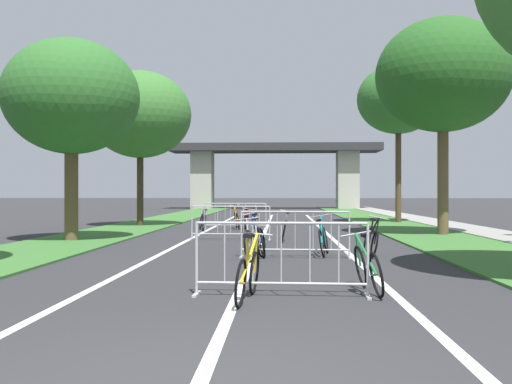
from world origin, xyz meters
name	(u,v)px	position (x,y,z in m)	size (l,w,h in m)	color
grass_verge_left	(155,222)	(-5.52, 23.97, 0.03)	(2.90, 58.59, 0.05)	#386B2D
grass_verge_right	(384,223)	(5.52, 23.97, 0.03)	(2.90, 58.59, 0.05)	#386B2D
sidewalk_path_right	(435,222)	(7.91, 23.97, 0.04)	(1.89, 58.59, 0.08)	gray
lane_stripe_center	(264,233)	(0.00, 16.95, 0.00)	(0.14, 33.89, 0.01)	silver
lane_stripe_right_lane	(326,233)	(2.24, 16.95, 0.00)	(0.14, 33.89, 0.01)	silver
lane_stripe_left_lane	(203,233)	(-2.24, 16.95, 0.00)	(0.14, 33.89, 0.01)	silver
overpass_bridge	(275,163)	(0.00, 48.42, 4.11)	(18.72, 4.24, 5.78)	#2D2D30
tree_left_oak_near	(71,97)	(-5.63, 12.97, 4.30)	(4.02, 4.02, 6.03)	brown
tree_left_maple_mid	(140,115)	(-5.47, 20.80, 4.81)	(4.40, 4.40, 6.69)	#3D2D1E
tree_right_pine_far	(443,76)	(6.08, 15.84, 5.41)	(4.51, 4.51, 7.35)	brown
tree_right_pine_near	(398,100)	(6.19, 24.00, 5.90)	(3.91, 3.91, 7.58)	#4C3823
crowd_barrier_nearest	(281,259)	(0.62, 4.01, 0.52)	(2.49, 0.53, 1.05)	#ADADB2
crowd_barrier_second	(295,234)	(0.93, 8.91, 0.52)	(2.48, 0.51, 1.05)	#ADADB2
crowd_barrier_third	(231,223)	(-0.95, 13.80, 0.52)	(2.48, 0.50, 1.05)	#ADADB2
crowd_barrier_fourth	(235,216)	(-1.19, 18.70, 0.52)	(2.49, 0.57, 1.05)	#ADADB2
bicycle_white_0	(284,229)	(0.71, 13.37, 0.37)	(0.47, 1.74, 0.93)	black
bicycle_orange_1	(237,219)	(-1.18, 19.28, 0.38)	(0.59, 1.75, 1.00)	black
bicycle_teal_2	(323,240)	(1.59, 9.39, 0.37)	(0.53, 1.61, 0.96)	black
bicycle_silver_3	(255,242)	(0.05, 8.45, 0.38)	(0.68, 1.62, 0.95)	black
bicycle_black_4	(371,240)	(2.69, 9.39, 0.36)	(0.45, 1.63, 0.96)	black
bicycle_purple_5	(203,221)	(-2.41, 18.25, 0.35)	(0.55, 1.65, 0.87)	black
bicycle_yellow_6	(248,274)	(0.18, 3.61, 0.37)	(0.48, 1.64, 0.93)	black
bicycle_blue_7	(258,239)	(0.08, 9.30, 0.38)	(0.67, 1.72, 1.02)	black
bicycle_red_8	(245,221)	(-0.77, 18.23, 0.36)	(0.50, 1.66, 0.87)	black
bicycle_green_9	(368,267)	(1.89, 4.40, 0.37)	(0.50, 1.66, 0.89)	black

